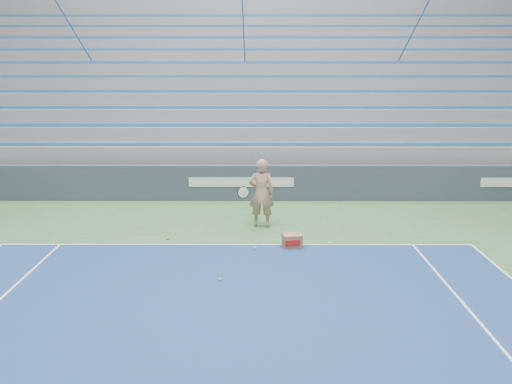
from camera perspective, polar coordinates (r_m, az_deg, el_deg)
sponsor_barrier at (r=15.37m, az=-1.66°, el=1.08°), size 30.00×0.32×1.10m
bleachers at (r=20.75m, az=-1.21°, el=9.60°), size 31.00×9.15×7.30m
tennis_player at (r=12.75m, az=0.60°, el=-0.14°), size 0.94×0.85×1.78m
ball_box at (r=11.52m, az=4.16°, el=-5.58°), size 0.48×0.40×0.32m
tennis_ball_0 at (r=11.83m, az=8.43°, el=-5.81°), size 0.07×0.07×0.07m
tennis_ball_1 at (r=12.21m, az=-10.04°, el=-5.23°), size 0.07×0.07×0.07m
tennis_ball_2 at (r=11.84m, az=8.73°, el=-5.80°), size 0.07×0.07×0.07m
tennis_ball_3 at (r=11.39m, az=-0.10°, el=-6.45°), size 0.07×0.07×0.07m
tennis_ball_4 at (r=9.85m, az=-4.13°, el=-9.95°), size 0.07×0.07×0.07m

